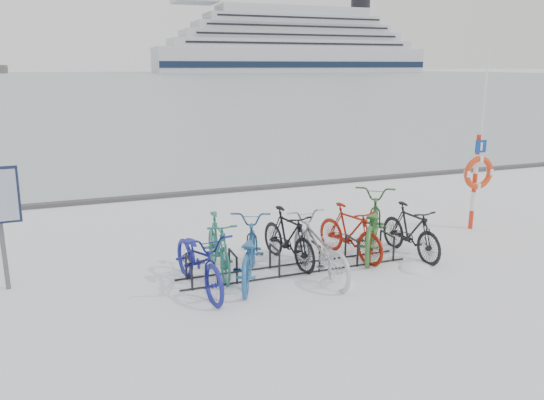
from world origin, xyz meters
TOP-DOWN VIEW (x-y plane):
  - ground at (0.00, 0.00)m, footprint 900.00×900.00m
  - ice_sheet at (0.00, 155.00)m, footprint 400.00×298.00m
  - quay_edge at (0.00, 5.90)m, footprint 400.00×0.25m
  - bike_rack at (0.00, 0.00)m, footprint 4.00×0.48m
  - lifebuoy_station at (4.42, 0.82)m, footprint 0.70×0.22m
  - cruise_ferry at (95.08, 232.04)m, footprint 129.43×24.43m
  - bike_0 at (-1.67, -0.19)m, footprint 0.93×2.02m
  - bike_1 at (-1.23, 0.35)m, footprint 0.56×1.71m
  - bike_2 at (-0.85, -0.09)m, footprint 1.36×2.05m
  - bike_3 at (0.03, 0.37)m, footprint 0.76×1.72m
  - bike_4 at (0.29, -0.34)m, footprint 0.75×1.98m
  - bike_5 at (1.19, 0.27)m, footprint 0.88×1.70m
  - bike_6 at (1.69, 0.37)m, footprint 1.87×2.22m
  - bike_7 at (2.27, -0.03)m, footprint 0.59×1.65m
  - snow_drifts at (0.93, -0.26)m, footprint 4.28×2.04m

SIDE VIEW (x-z plane):
  - ground at x=0.00m, z-range 0.00..0.00m
  - snow_drifts at x=0.93m, z-range -0.10..0.10m
  - ice_sheet at x=0.00m, z-range 0.00..0.02m
  - quay_edge at x=0.00m, z-range 0.00..0.10m
  - bike_rack at x=0.00m, z-range -0.05..0.41m
  - bike_7 at x=2.27m, z-range 0.00..0.98m
  - bike_5 at x=1.19m, z-range 0.00..0.99m
  - bike_3 at x=0.03m, z-range 0.00..1.00m
  - bike_1 at x=-1.23m, z-range 0.00..1.01m
  - bike_2 at x=-0.85m, z-range 0.00..1.02m
  - bike_0 at x=-1.67m, z-range 0.00..1.02m
  - bike_4 at x=0.29m, z-range 0.00..1.02m
  - bike_6 at x=1.69m, z-range 0.00..1.14m
  - lifebuoy_station at x=4.42m, z-range -0.60..3.04m
  - cruise_ferry at x=95.08m, z-range -9.68..32.85m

